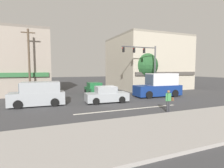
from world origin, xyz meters
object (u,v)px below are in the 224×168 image
at_px(street_tree, 145,65).
at_px(sedan_crossing_center, 107,95).
at_px(box_truck_crossing_leftbound, 159,86).
at_px(sedan_crossing_rightbound, 94,89).
at_px(pedestrian_foreground_with_bag, 169,100).
at_px(utility_pole_near_left, 29,63).
at_px(traffic_light_mast, 146,61).
at_px(van_parked_curbside, 39,94).

relative_size(street_tree, sedan_crossing_center, 1.35).
height_order(box_truck_crossing_leftbound, sedan_crossing_center, box_truck_crossing_leftbound).
relative_size(sedan_crossing_rightbound, sedan_crossing_center, 1.00).
height_order(sedan_crossing_center, pedestrian_foreground_with_bag, pedestrian_foreground_with_bag).
bearing_deg(street_tree, utility_pole_near_left, -177.74).
relative_size(traffic_light_mast, sedan_crossing_center, 1.48).
xyz_separation_m(sedan_crossing_rightbound, van_parked_curbside, (-6.43, -4.39, 0.29)).
bearing_deg(box_truck_crossing_leftbound, street_tree, 77.12).
xyz_separation_m(utility_pole_near_left, sedan_crossing_rightbound, (7.31, -0.01, -3.21)).
height_order(traffic_light_mast, sedan_crossing_rightbound, traffic_light_mast).
height_order(traffic_light_mast, pedestrian_foreground_with_bag, traffic_light_mast).
bearing_deg(box_truck_crossing_leftbound, van_parked_curbside, -178.68).
bearing_deg(traffic_light_mast, street_tree, 59.80).
bearing_deg(pedestrian_foreground_with_bag, van_parked_curbside, 144.96).
bearing_deg(van_parked_curbside, sedan_crossing_center, -8.12).
relative_size(sedan_crossing_rightbound, box_truck_crossing_leftbound, 0.73).
bearing_deg(pedestrian_foreground_with_bag, box_truck_crossing_leftbound, 57.74).
bearing_deg(sedan_crossing_center, traffic_light_mast, 25.21).
relative_size(traffic_light_mast, van_parked_curbside, 1.33).
bearing_deg(street_tree, traffic_light_mast, -120.20).
relative_size(utility_pole_near_left, pedestrian_foreground_with_bag, 4.52).
relative_size(utility_pole_near_left, sedan_crossing_center, 1.80).
bearing_deg(sedan_crossing_rightbound, van_parked_curbside, -145.68).
xyz_separation_m(box_truck_crossing_leftbound, sedan_crossing_center, (-7.11, -1.18, -0.54)).
relative_size(traffic_light_mast, sedan_crossing_rightbound, 1.49).
xyz_separation_m(sedan_crossing_rightbound, box_truck_crossing_leftbound, (6.80, -4.09, 0.54)).
distance_m(street_tree, van_parked_curbside, 15.41).
xyz_separation_m(traffic_light_mast, van_parked_curbside, (-12.68, -2.22, -3.30)).
distance_m(traffic_light_mast, sedan_crossing_rightbound, 7.53).
bearing_deg(sedan_crossing_center, street_tree, 35.68).
height_order(street_tree, van_parked_curbside, street_tree).
height_order(sedan_crossing_rightbound, box_truck_crossing_leftbound, box_truck_crossing_leftbound).
bearing_deg(traffic_light_mast, pedestrian_foreground_with_bag, -113.07).
xyz_separation_m(street_tree, pedestrian_foreground_with_bag, (-5.27, -11.34, -2.83)).
height_order(utility_pole_near_left, box_truck_crossing_leftbound, utility_pole_near_left).
bearing_deg(pedestrian_foreground_with_bag, utility_pole_near_left, 132.70).
distance_m(box_truck_crossing_leftbound, sedan_crossing_center, 7.23).
distance_m(utility_pole_near_left, sedan_crossing_center, 9.33).
relative_size(box_truck_crossing_leftbound, sedan_crossing_center, 1.36).
bearing_deg(street_tree, pedestrian_foreground_with_bag, -114.91).
relative_size(van_parked_curbside, sedan_crossing_center, 1.11).
xyz_separation_m(traffic_light_mast, sedan_crossing_rightbound, (-6.25, 2.18, -3.59)).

